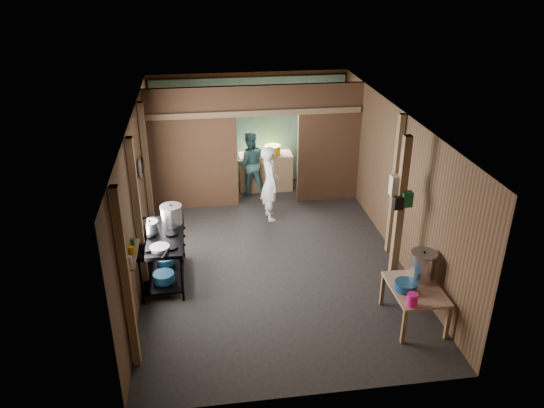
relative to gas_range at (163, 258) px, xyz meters
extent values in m
cube|color=black|center=(1.88, 0.59, -0.43)|extent=(4.50, 7.00, 0.00)
cube|color=#424140|center=(1.88, 0.59, 2.17)|extent=(4.50, 7.00, 0.00)
cube|color=brown|center=(1.88, 4.09, 0.87)|extent=(4.50, 0.00, 2.60)
cube|color=brown|center=(1.88, -2.91, 0.87)|extent=(4.50, 0.00, 2.60)
cube|color=brown|center=(-0.37, 0.59, 0.87)|extent=(0.00, 7.00, 2.60)
cube|color=brown|center=(4.13, 0.59, 0.87)|extent=(0.00, 7.00, 2.60)
cube|color=#3D2917|center=(0.55, 2.79, 0.87)|extent=(1.85, 0.10, 2.60)
cube|color=#3D2917|center=(3.46, 2.79, 0.87)|extent=(1.35, 0.10, 2.60)
cube|color=#3D2917|center=(2.13, 2.79, 1.87)|extent=(1.30, 0.10, 0.60)
cube|color=#71B5A9|center=(1.88, 4.03, 0.82)|extent=(4.40, 0.06, 2.50)
cube|color=brown|center=(2.18, 3.54, 0.00)|extent=(1.20, 0.50, 0.85)
cylinder|color=beige|center=(2.13, 3.99, 1.47)|extent=(0.20, 0.03, 0.20)
cube|color=brown|center=(-0.30, -2.01, 0.87)|extent=(0.10, 0.12, 2.60)
cube|color=brown|center=(-0.30, -0.21, 0.87)|extent=(0.10, 0.12, 2.60)
cube|color=brown|center=(-0.30, 1.79, 0.87)|extent=(0.10, 0.12, 2.60)
cube|color=brown|center=(4.06, 0.39, 0.87)|extent=(0.10, 0.12, 2.60)
cube|color=brown|center=(3.73, -0.71, 0.87)|extent=(0.12, 0.12, 2.60)
cube|color=brown|center=(1.88, 2.74, 1.62)|extent=(4.40, 0.12, 0.12)
cylinder|color=gray|center=(-0.33, 0.99, 1.22)|extent=(0.03, 0.34, 0.34)
cylinder|color=black|center=(-0.33, 1.39, 1.12)|extent=(0.03, 0.30, 0.30)
cube|color=brown|center=(-0.27, -1.51, 0.97)|extent=(0.14, 0.80, 0.03)
cylinder|color=beige|center=(-0.27, -1.76, 1.04)|extent=(0.07, 0.07, 0.10)
cylinder|color=#B48700|center=(-0.27, -1.51, 1.04)|extent=(0.08, 0.08, 0.10)
cylinder|color=#105429|center=(-0.27, -1.29, 1.04)|extent=(0.06, 0.06, 0.10)
cube|color=beige|center=(3.68, -0.63, 1.35)|extent=(0.22, 0.15, 0.32)
cube|color=#105429|center=(3.80, -0.77, 1.17)|extent=(0.16, 0.12, 0.24)
cube|color=black|center=(3.66, -0.79, 1.12)|extent=(0.14, 0.10, 0.20)
cylinder|color=navy|center=(0.00, -0.30, -0.19)|extent=(0.35, 0.35, 0.14)
cylinder|color=navy|center=(0.00, 0.23, -0.20)|extent=(0.29, 0.29, 0.12)
cylinder|color=navy|center=(3.55, -1.67, 0.22)|extent=(0.39, 0.39, 0.12)
cylinder|color=#FB1C8C|center=(3.49, -2.05, 0.25)|extent=(0.16, 0.16, 0.18)
cube|color=silver|center=(3.59, -2.09, 0.17)|extent=(0.30, 0.07, 0.01)
cylinder|color=#B48700|center=(2.35, 3.54, 0.53)|extent=(0.36, 0.36, 0.20)
imported|color=white|center=(2.08, 2.04, 0.35)|extent=(0.44, 0.61, 1.56)
imported|color=#427878|center=(1.80, 3.36, 0.31)|extent=(0.72, 0.56, 1.47)
camera|label=1|loc=(0.71, -7.79, 4.60)|focal=35.24mm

